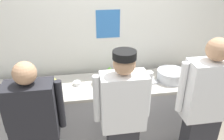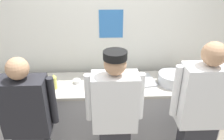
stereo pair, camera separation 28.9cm
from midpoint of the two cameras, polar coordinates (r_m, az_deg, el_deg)
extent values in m
cube|color=silver|center=(3.15, -5.73, 7.64)|extent=(4.87, 0.10, 2.65)
cube|color=#3370B7|center=(3.04, -3.79, 11.45)|extent=(0.32, 0.01, 0.38)
cube|color=#B2B2B7|center=(3.19, -4.43, -10.72)|extent=(3.04, 0.60, 0.84)
cube|color=#B7B2A8|center=(2.94, -4.73, -3.90)|extent=(3.11, 0.65, 0.04)
cube|color=#232328|center=(2.30, -22.99, -9.91)|extent=(0.45, 0.24, 0.60)
cylinder|color=#232328|center=(2.40, -28.93, -8.86)|extent=(0.07, 0.07, 0.51)
cylinder|color=#232328|center=(2.26, -16.56, -8.47)|extent=(0.07, 0.07, 0.51)
sphere|color=tan|center=(2.10, -24.98, -0.84)|extent=(0.21, 0.21, 0.21)
cube|color=white|center=(2.24, -0.85, -8.13)|extent=(0.45, 0.24, 0.61)
cylinder|color=white|center=(2.25, -7.63, -7.44)|extent=(0.07, 0.07, 0.52)
cylinder|color=white|center=(2.30, 5.45, -6.34)|extent=(0.07, 0.07, 0.52)
sphere|color=tan|center=(2.03, -0.93, 1.46)|extent=(0.21, 0.21, 0.21)
cylinder|color=black|center=(2.00, -0.95, 3.75)|extent=(0.22, 0.22, 0.07)
cube|color=white|center=(2.43, 20.15, -4.91)|extent=(0.48, 0.24, 0.65)
cylinder|color=white|center=(2.33, 13.85, -4.44)|extent=(0.07, 0.07, 0.55)
sphere|color=tan|center=(2.24, 21.93, 4.77)|extent=(0.22, 0.22, 0.22)
cylinder|color=white|center=(2.93, -5.61, -3.41)|extent=(0.21, 0.21, 0.01)
cylinder|color=white|center=(2.93, -5.62, -3.20)|extent=(0.21, 0.21, 0.01)
cylinder|color=white|center=(2.92, -5.63, -3.00)|extent=(0.21, 0.21, 0.01)
cylinder|color=white|center=(2.91, -5.64, -2.80)|extent=(0.21, 0.21, 0.01)
cylinder|color=white|center=(2.91, -5.65, -2.59)|extent=(0.21, 0.21, 0.01)
cylinder|color=white|center=(2.90, -5.66, -2.38)|extent=(0.21, 0.21, 0.01)
cylinder|color=white|center=(2.98, -21.95, -4.87)|extent=(0.25, 0.25, 0.01)
cylinder|color=white|center=(2.98, -21.99, -4.68)|extent=(0.25, 0.25, 0.01)
cylinder|color=white|center=(2.97, -22.03, -4.48)|extent=(0.25, 0.25, 0.01)
cylinder|color=white|center=(2.97, -22.07, -4.28)|extent=(0.25, 0.25, 0.01)
cylinder|color=white|center=(2.96, -22.11, -4.08)|extent=(0.25, 0.25, 0.01)
cylinder|color=#B7BABF|center=(3.04, 12.08, -1.38)|extent=(0.37, 0.37, 0.14)
cube|color=#B7BABF|center=(2.98, 3.46, -2.60)|extent=(0.52, 0.43, 0.02)
cylinder|color=orange|center=(3.14, 17.06, -0.68)|extent=(0.05, 0.05, 0.17)
cone|color=orange|center=(3.10, 17.32, 1.01)|extent=(0.05, 0.05, 0.04)
cylinder|color=#56A333|center=(3.01, -3.38, -1.04)|extent=(0.05, 0.05, 0.14)
cone|color=#56A333|center=(2.97, -3.43, 0.47)|extent=(0.05, 0.05, 0.04)
cylinder|color=#E5E066|center=(2.83, -17.07, -3.99)|extent=(0.06, 0.06, 0.16)
cone|color=#E5E066|center=(2.78, -17.34, -2.23)|extent=(0.05, 0.05, 0.04)
cylinder|color=white|center=(2.94, -11.65, -3.37)|extent=(0.09, 0.09, 0.05)
cylinder|color=#5B932D|center=(2.93, -11.68, -3.07)|extent=(0.08, 0.08, 0.01)
cylinder|color=white|center=(3.11, -28.16, -4.65)|extent=(0.09, 0.09, 0.04)
cylinder|color=red|center=(3.10, -28.22, -4.42)|extent=(0.08, 0.08, 0.01)
cylinder|color=white|center=(3.12, -24.62, -3.17)|extent=(0.09, 0.09, 0.09)
cube|color=#B7BABF|center=(3.21, 19.52, -2.13)|extent=(0.19, 0.03, 0.01)
cube|color=black|center=(3.15, 17.36, -2.28)|extent=(0.09, 0.03, 0.02)
camera|label=1|loc=(0.14, -92.86, -1.46)|focal=36.18mm
camera|label=2|loc=(0.14, 87.14, 1.46)|focal=36.18mm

